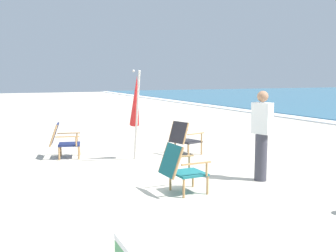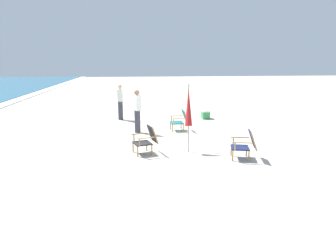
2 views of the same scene
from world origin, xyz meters
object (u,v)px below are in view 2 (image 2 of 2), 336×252
umbrella_furled_red (189,107)px  cooler_box (205,114)px  beach_chair_far_center (147,139)px  beach_chair_front_right (246,144)px  person_by_waterline (120,102)px  person_near_chairs (137,111)px  beach_chair_back_left (181,120)px

umbrella_furled_red → cooler_box: bearing=-19.3°
beach_chair_far_center → umbrella_furled_red: size_ratio=0.40×
beach_chair_front_right → cooler_box: bearing=-2.6°
beach_chair_far_center → person_by_waterline: 5.35m
person_by_waterline → cooler_box: person_by_waterline is taller
beach_chair_front_right → umbrella_furled_red: umbrella_furled_red is taller
person_near_chairs → cooler_box: bearing=-53.0°
beach_chair_far_center → beach_chair_front_right: size_ratio=1.00×
beach_chair_front_right → umbrella_furled_red: bearing=55.4°
beach_chair_back_left → umbrella_furled_red: 2.76m
beach_chair_back_left → person_near_chairs: 1.73m
umbrella_furled_red → person_by_waterline: size_ratio=1.25×
umbrella_furled_red → person_by_waterline: bearing=23.8°
beach_chair_front_right → person_near_chairs: (3.48, 2.95, 0.41)m
beach_chair_back_left → person_near_chairs: bearing=94.1°
beach_chair_far_center → cooler_box: 5.88m
beach_chair_back_left → person_near_chairs: person_near_chairs is taller
beach_chair_back_left → cooler_box: size_ratio=1.67×
beach_chair_back_left → person_by_waterline: (2.48, 2.42, 0.41)m
umbrella_furled_red → person_near_chairs: 2.95m
beach_chair_far_center → umbrella_furled_red: bearing=-83.2°
umbrella_furled_red → cooler_box: umbrella_furled_red is taller
beach_chair_far_center → beach_chair_back_left: beach_chair_far_center is taller
umbrella_furled_red → beach_chair_far_center: bearing=96.8°
person_by_waterline → beach_chair_far_center: bearing=-169.4°
beach_chair_far_center → umbrella_furled_red: 1.56m
beach_chair_back_left → cooler_box: (2.30, -1.54, -0.23)m
umbrella_furled_red → person_near_chairs: (2.48, 1.50, -0.49)m
beach_chair_front_right → beach_chair_back_left: bearing=19.4°
cooler_box → beach_chair_far_center: bearing=149.5°
cooler_box → person_near_chairs: bearing=127.0°
umbrella_furled_red → person_near_chairs: umbrella_furled_red is taller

